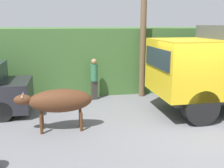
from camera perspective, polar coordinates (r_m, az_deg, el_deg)
ground_plane at (r=8.40m, az=18.10°, el=-8.88°), size 60.00×60.00×0.00m
hillside_embankment at (r=13.97m, az=5.53°, el=6.30°), size 32.00×5.05×2.84m
brown_cow at (r=7.64m, az=-11.50°, el=-3.65°), size 2.18×0.67×1.23m
pedestrian_on_hill at (r=10.60m, az=-3.90°, el=1.58°), size 0.34×0.34×1.68m
utility_pole at (r=10.98m, az=6.91°, el=15.45°), size 0.90×0.25×6.83m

